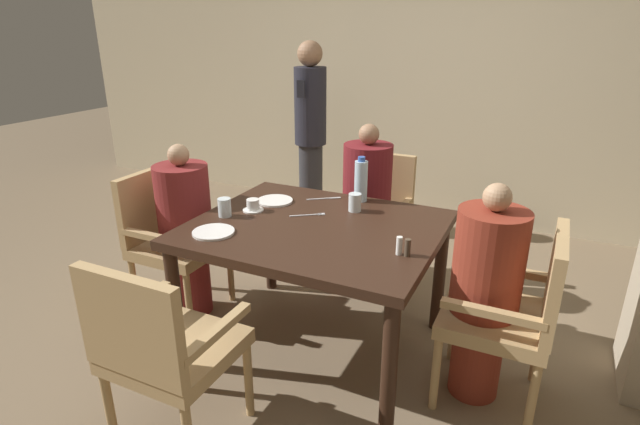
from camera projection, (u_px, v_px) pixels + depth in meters
name	position (u px, v px, depth m)	size (l,w,h in m)	color
ground_plane	(316.00, 344.00, 2.88)	(16.00, 16.00, 0.00)	#7A664C
wall_back	(433.00, 64.00, 4.37)	(8.00, 0.06, 2.80)	beige
dining_table	(316.00, 240.00, 2.64)	(1.27, 1.07, 0.75)	#331E14
chair_left_side	(170.00, 234.00, 3.10)	(0.49, 0.49, 0.90)	tan
diner_in_left_chair	(186.00, 230.00, 3.03)	(0.32, 0.32, 1.09)	maroon
chair_far_side	(373.00, 212.00, 3.47)	(0.49, 0.49, 0.90)	tan
diner_in_far_chair	(366.00, 207.00, 3.32)	(0.32, 0.32, 1.15)	maroon
chair_right_side	(513.00, 309.00, 2.29)	(0.49, 0.49, 0.90)	tan
diner_in_right_chair	(485.00, 292.00, 2.33)	(0.32, 0.32, 1.09)	maroon
chair_near_corner	(163.00, 346.00, 2.03)	(0.49, 0.49, 0.90)	tan
standing_host	(310.00, 131.00, 4.29)	(0.27, 0.31, 1.61)	#2D2D33
plate_main_left	(275.00, 201.00, 2.95)	(0.21, 0.21, 0.01)	white
plate_main_right	(213.00, 232.00, 2.50)	(0.21, 0.21, 0.01)	white
teacup_with_saucer	(253.00, 206.00, 2.80)	(0.12, 0.12, 0.07)	white
water_bottle	(361.00, 181.00, 2.92)	(0.08, 0.08, 0.27)	silver
glass_tall_near	(355.00, 202.00, 2.78)	(0.07, 0.07, 0.10)	silver
glass_tall_mid	(225.00, 207.00, 2.71)	(0.07, 0.07, 0.10)	silver
salt_shaker	(399.00, 246.00, 2.26)	(0.03, 0.03, 0.09)	white
pepper_shaker	(408.00, 248.00, 2.25)	(0.03, 0.03, 0.08)	#4C3D2D
fork_beside_plate	(311.00, 215.00, 2.74)	(0.17, 0.13, 0.00)	silver
knife_beside_plate	(325.00, 198.00, 3.00)	(0.18, 0.13, 0.00)	silver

